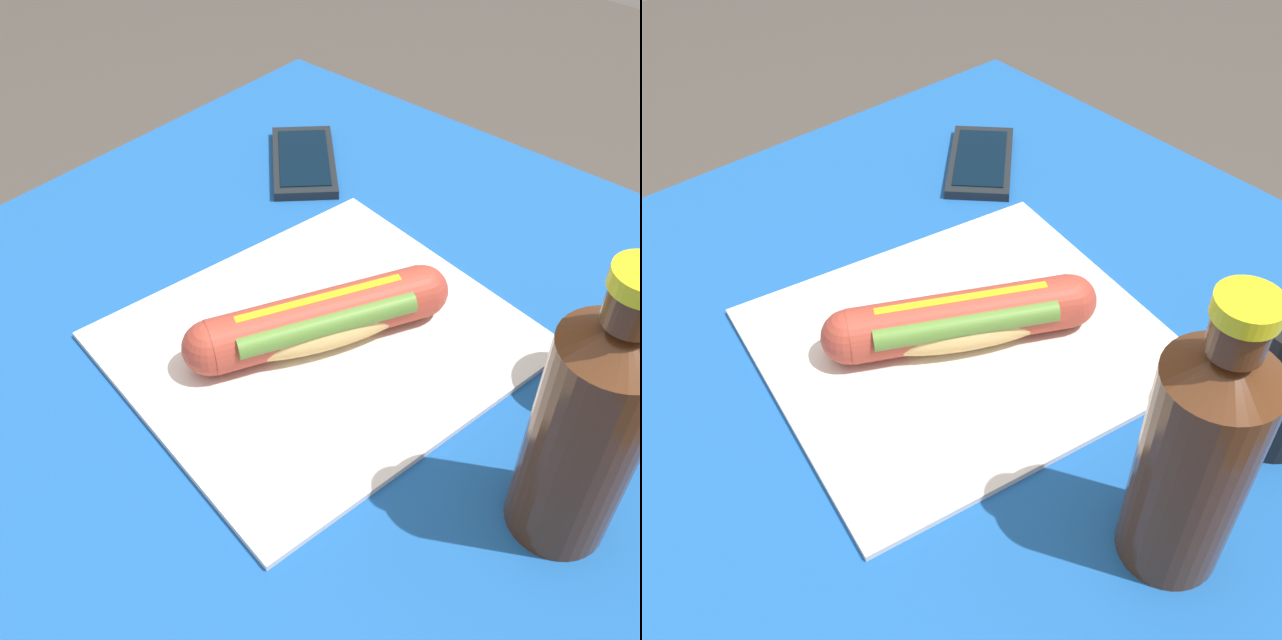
# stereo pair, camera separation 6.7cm
# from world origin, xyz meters

# --- Properties ---
(dining_table) EXTENTS (0.98, 0.80, 0.77)m
(dining_table) POSITION_xyz_m (0.00, 0.00, 0.60)
(dining_table) COLOR brown
(dining_table) RESTS_ON ground
(paper_wrapper) EXTENTS (0.38, 0.35, 0.01)m
(paper_wrapper) POSITION_xyz_m (-0.07, 0.01, 0.77)
(paper_wrapper) COLOR silver
(paper_wrapper) RESTS_ON dining_table
(hot_dog) EXTENTS (0.22, 0.14, 0.05)m
(hot_dog) POSITION_xyz_m (-0.07, 0.01, 0.80)
(hot_dog) COLOR #DBB26B
(hot_dog) RESTS_ON paper_wrapper
(cell_phone) EXTENTS (0.15, 0.15, 0.01)m
(cell_phone) POSITION_xyz_m (-0.28, -0.20, 0.77)
(cell_phone) COLOR black
(cell_phone) RESTS_ON dining_table
(soda_bottle) EXTENTS (0.07, 0.07, 0.23)m
(soda_bottle) POSITION_xyz_m (-0.05, 0.26, 0.87)
(soda_bottle) COLOR #4C2814
(soda_bottle) RESTS_ON dining_table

